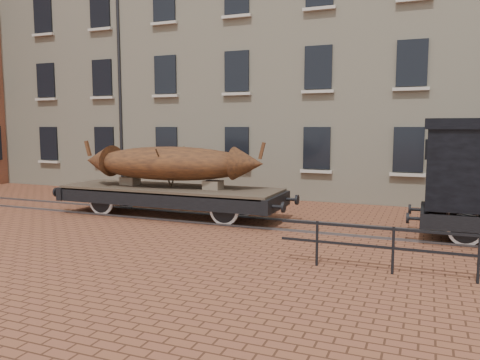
% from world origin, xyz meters
% --- Properties ---
extents(ground, '(90.00, 90.00, 0.00)m').
position_xyz_m(ground, '(0.00, 0.00, 0.00)').
color(ground, brown).
extents(warehouse_cream, '(40.00, 10.19, 14.00)m').
position_xyz_m(warehouse_cream, '(3.00, 9.99, 7.00)').
color(warehouse_cream, beige).
rests_on(warehouse_cream, ground).
extents(rail_track, '(30.00, 1.52, 0.06)m').
position_xyz_m(rail_track, '(0.00, 0.00, 0.03)').
color(rail_track, '#59595E').
rests_on(rail_track, ground).
extents(flatcar_wagon, '(8.60, 2.33, 1.30)m').
position_xyz_m(flatcar_wagon, '(-2.94, 0.00, 0.81)').
color(flatcar_wagon, '#42392C').
rests_on(flatcar_wagon, ground).
extents(iron_boat, '(6.51, 2.47, 1.57)m').
position_xyz_m(iron_boat, '(-2.89, -0.00, 1.83)').
color(iron_boat, brown).
rests_on(iron_boat, flatcar_wagon).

